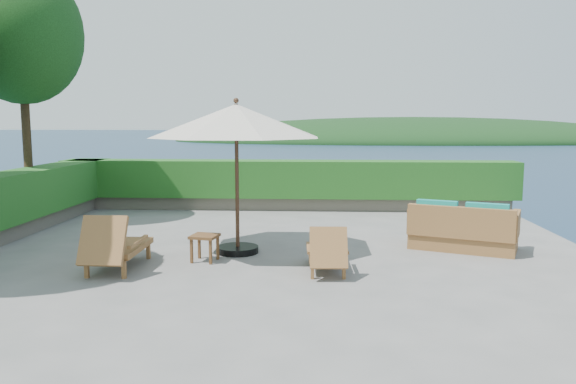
# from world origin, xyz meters

# --- Properties ---
(ground) EXTENTS (12.00, 12.00, 0.00)m
(ground) POSITION_xyz_m (0.00, 0.00, 0.00)
(ground) COLOR gray
(ground) RESTS_ON ground
(foundation) EXTENTS (12.00, 12.00, 3.00)m
(foundation) POSITION_xyz_m (0.00, 0.00, -1.55)
(foundation) COLOR #5B5448
(foundation) RESTS_ON ocean
(offshore_island) EXTENTS (126.00, 57.60, 12.60)m
(offshore_island) POSITION_xyz_m (25.00, 140.00, -3.00)
(offshore_island) COLOR black
(offshore_island) RESTS_ON ocean
(planter_wall_far) EXTENTS (12.00, 0.60, 0.36)m
(planter_wall_far) POSITION_xyz_m (0.00, 5.60, 0.18)
(planter_wall_far) COLOR #696054
(planter_wall_far) RESTS_ON ground
(hedge_far) EXTENTS (12.40, 0.90, 1.00)m
(hedge_far) POSITION_xyz_m (0.00, 5.60, 0.85)
(hedge_far) COLOR #174D16
(hedge_far) RESTS_ON planter_wall_far
(tree_far) EXTENTS (2.80, 2.80, 6.03)m
(tree_far) POSITION_xyz_m (-6.00, 3.20, 4.40)
(tree_far) COLOR #46331A
(tree_far) RESTS_ON ground
(patio_umbrella) EXTENTS (4.18, 4.18, 2.85)m
(patio_umbrella) POSITION_xyz_m (-0.62, 0.45, 2.41)
(patio_umbrella) COLOR black
(patio_umbrella) RESTS_ON ground
(lounge_left) EXTENTS (0.78, 1.70, 0.98)m
(lounge_left) POSITION_xyz_m (-2.43, -0.89, 0.41)
(lounge_left) COLOR olive
(lounge_left) RESTS_ON ground
(lounge_right) EXTENTS (0.68, 1.44, 0.81)m
(lounge_right) POSITION_xyz_m (1.02, -0.81, 0.34)
(lounge_right) COLOR olive
(lounge_right) RESTS_ON ground
(side_table) EXTENTS (0.51, 0.51, 0.47)m
(side_table) POSITION_xyz_m (-1.09, -0.23, 0.39)
(side_table) COLOR brown
(side_table) RESTS_ON ground
(wicker_loveseat) EXTENTS (2.17, 1.65, 0.96)m
(wicker_loveseat) POSITION_xyz_m (3.62, 0.94, 0.37)
(wicker_loveseat) COLOR olive
(wicker_loveseat) RESTS_ON ground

